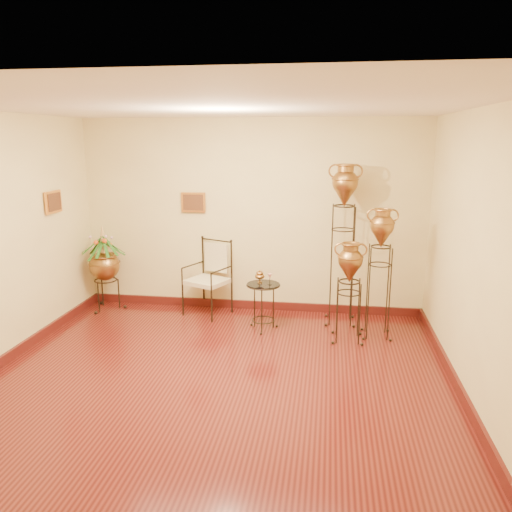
# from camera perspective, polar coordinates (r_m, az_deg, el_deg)

# --- Properties ---
(ground) EXTENTS (5.00, 5.00, 0.00)m
(ground) POSITION_cam_1_polar(r_m,az_deg,el_deg) (5.37, -4.84, -14.65)
(ground) COLOR maroon
(ground) RESTS_ON ground
(room_shell) EXTENTS (5.02, 5.02, 2.81)m
(room_shell) POSITION_cam_1_polar(r_m,az_deg,el_deg) (4.82, -5.29, 3.95)
(room_shell) COLOR beige
(room_shell) RESTS_ON ground
(amphora_tall) EXTENTS (0.52, 0.52, 2.21)m
(amphora_tall) POSITION_cam_1_polar(r_m,az_deg,el_deg) (6.84, 9.88, 1.46)
(amphora_tall) COLOR black
(amphora_tall) RESTS_ON ground
(amphora_mid) EXTENTS (0.44, 0.44, 1.69)m
(amphora_mid) POSITION_cam_1_polar(r_m,az_deg,el_deg) (6.51, 13.92, -1.85)
(amphora_mid) COLOR black
(amphora_mid) RESTS_ON ground
(amphora_short) EXTENTS (0.47, 0.47, 1.29)m
(amphora_short) POSITION_cam_1_polar(r_m,az_deg,el_deg) (6.37, 10.57, -4.01)
(amphora_short) COLOR black
(amphora_short) RESTS_ON ground
(planter_urn) EXTENTS (0.84, 0.84, 1.30)m
(planter_urn) POSITION_cam_1_polar(r_m,az_deg,el_deg) (7.72, -16.94, -0.66)
(planter_urn) COLOR black
(planter_urn) RESTS_ON ground
(armchair) EXTENTS (0.78, 0.76, 1.08)m
(armchair) POSITION_cam_1_polar(r_m,az_deg,el_deg) (7.25, -5.62, -2.55)
(armchair) COLOR black
(armchair) RESTS_ON ground
(side_table) EXTENTS (0.53, 0.53, 0.80)m
(side_table) POSITION_cam_1_polar(r_m,az_deg,el_deg) (6.70, 0.82, -5.69)
(side_table) COLOR black
(side_table) RESTS_ON ground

